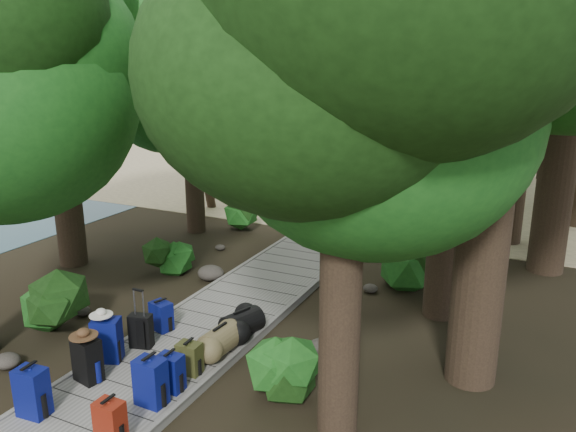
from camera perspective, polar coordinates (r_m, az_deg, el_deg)
The scene contains 48 objects.
ground at distance 11.40m, azimuth -4.26°, elevation -8.77°, with size 120.00×120.00×0.00m, color black.
sand_beach at distance 25.94m, azimuth 13.62°, elevation 4.80°, with size 40.00×22.00×0.02m, color #C9B887.
water_bay at distance 50.62m, azimuth -22.19°, elevation 9.21°, with size 50.00×60.00×0.02m, color #2B4F5A.
distant_hill at distance 72.90m, azimuth -13.05°, elevation 11.59°, with size 32.00×16.00×12.00m, color black.
boardwalk at distance 12.18m, azimuth -1.92°, elevation -6.77°, with size 2.00×12.00×0.12m, color gray.
backpack_left_a at distance 8.47m, azimuth -24.58°, elevation -15.76°, with size 0.40×0.28×0.75m, color navy, non-canonical shape.
backpack_left_b at distance 8.98m, azimuth -19.74°, elevation -13.38°, with size 0.40×0.28×0.74m, color black, non-canonical shape.
backpack_left_c at distance 9.41m, azimuth -17.91°, elevation -11.68°, with size 0.42×0.30×0.78m, color navy, non-canonical shape.
backpack_left_d at distance 10.20m, azimuth -12.75°, elevation -9.73°, with size 0.37×0.27×0.57m, color navy, non-canonical shape.
backpack_right_a at distance 7.65m, azimuth -17.63°, elevation -19.17°, with size 0.35×0.25×0.63m, color maroon, non-canonical shape.
backpack_right_b at distance 8.19m, azimuth -13.79°, elevation -15.83°, with size 0.41×0.29×0.74m, color navy, non-canonical shape.
backpack_right_c at distance 8.46m, azimuth -11.84°, elevation -15.13°, with size 0.36×0.25×0.61m, color navy, non-canonical shape.
backpack_right_d at distance 8.83m, azimuth -9.99°, elevation -13.88°, with size 0.35×0.25×0.54m, color #3F441F, non-canonical shape.
duffel_right_khaki at distance 9.30m, azimuth -6.89°, elevation -12.44°, with size 0.45×0.68×0.45m, color olive, non-canonical shape.
duffel_right_black at distance 9.82m, azimuth -4.69°, elevation -10.81°, with size 0.44×0.70×0.44m, color black, non-canonical shape.
suitcase_on_boardwalk at distance 9.70m, azimuth -14.71°, elevation -11.22°, with size 0.37×0.20×0.57m, color black, non-canonical shape.
lone_suitcase_on_sand at distance 18.39m, azimuth 9.45°, elevation 1.81°, with size 0.44×0.25×0.70m, color black, non-canonical shape.
hat_brown at distance 8.75m, azimuth -20.09°, elevation -11.02°, with size 0.41×0.41×0.12m, color #51351E, non-canonical shape.
hat_white at distance 9.22m, azimuth -18.49°, elevation -9.21°, with size 0.36×0.36×0.12m, color silver, non-canonical shape.
kayak at distance 20.87m, azimuth 2.69°, elevation 3.08°, with size 0.62×2.85×0.28m, color #AB170E.
sun_lounger at distance 18.93m, azimuth 20.63°, elevation 1.28°, with size 0.62×1.92×0.62m, color silver, non-canonical shape.
tree_right_a at distance 6.49m, azimuth 5.77°, elevation 7.24°, with size 4.52×4.52×7.54m, color black, non-canonical shape.
tree_right_b at distance 8.11m, azimuth 21.28°, elevation 19.50°, with size 6.04×6.04×10.79m, color black, non-canonical shape.
tree_right_c at distance 10.24m, azimuth 16.92°, elevation 14.05°, with size 5.24×5.24×9.07m, color black, non-canonical shape.
tree_right_e at distance 15.36m, azimuth 23.14°, elevation 14.53°, with size 5.25×5.25×9.45m, color black, non-canonical shape.
tree_left_b at distance 13.59m, azimuth -22.79°, elevation 13.94°, with size 5.08×5.08×9.15m, color black, non-canonical shape.
tree_left_c at distance 15.46m, azimuth -9.88°, elevation 11.80°, with size 4.28×4.28×7.45m, color black, non-canonical shape.
tree_back_a at distance 24.26m, azimuth 9.96°, elevation 15.33°, with size 5.38×5.38×9.32m, color black, non-canonical shape.
tree_back_b at distance 24.64m, azimuth 18.55°, elevation 14.44°, with size 5.05×5.05×9.02m, color black, non-canonical shape.
tree_back_c at distance 24.54m, azimuth 25.63°, elevation 12.81°, with size 4.57×4.57×8.23m, color black, non-canonical shape.
tree_back_d at distance 26.01m, azimuth 2.15°, elevation 14.99°, with size 5.28×5.28×8.80m, color black, non-canonical shape.
palm_right_a at distance 14.57m, azimuth 16.16°, elevation 12.22°, with size 4.68×4.68×7.97m, color #134516, non-canonical shape.
palm_right_b at distance 20.24m, azimuth 26.82°, elevation 11.48°, with size 3.94×3.94×7.61m, color #134516, non-canonical shape.
palm_right_c at distance 21.59m, azimuth 18.20°, elevation 10.76°, with size 3.96×3.96×6.29m, color #134516, non-canonical shape.
palm_left_a at distance 18.15m, azimuth -8.82°, elevation 10.58°, with size 3.97×3.97×6.31m, color #134516, non-canonical shape.
rock_left_a at distance 10.16m, azimuth -26.64°, elevation -13.02°, with size 0.42×0.38×0.23m, color #4C473F, non-canonical shape.
rock_left_b at distance 11.50m, azimuth -20.23°, elevation -9.02°, with size 0.34×0.31×0.19m, color #4C473F, non-canonical shape.
rock_left_c at distance 12.53m, azimuth -7.86°, elevation -5.75°, with size 0.59×0.53×0.33m, color #4C473F, non-canonical shape.
rock_left_d at distance 14.43m, azimuth -6.90°, elevation -3.19°, with size 0.26×0.23×0.14m, color #4C473F, non-canonical shape.
rock_right_b at distance 9.51m, azimuth 3.52°, elevation -13.16°, with size 0.47×0.42×0.26m, color #4C473F, non-canonical shape.
rock_right_c at distance 11.95m, azimuth 8.38°, elevation -7.27°, with size 0.31×0.28×0.17m, color #4C473F, non-canonical shape.
rock_right_d at distance 14.43m, azimuth 13.12°, elevation -3.12°, with size 0.59×0.53×0.33m, color #4C473F, non-canonical shape.
shrub_left_a at distance 10.89m, azimuth -23.02°, elevation -8.02°, with size 1.26×1.26×1.13m, color #1A5519, non-canonical shape.
shrub_left_b at distance 12.95m, azimuth -12.00°, elevation -4.14°, with size 0.88×0.88×0.79m, color #1A5519, non-canonical shape.
shrub_left_c at distance 15.83m, azimuth -4.75°, elevation 0.21°, with size 1.12×1.12×1.00m, color #1A5519, non-canonical shape.
shrub_right_a at distance 8.21m, azimuth -0.40°, elevation -15.63°, with size 0.99×0.99×0.89m, color #1A5519, non-canonical shape.
shrub_right_b at distance 12.28m, azimuth 11.88°, elevation -4.32°, with size 1.29×1.29×1.16m, color #1A5519, non-canonical shape.
shrub_right_c at distance 15.38m, azimuth 12.15°, elevation -1.03°, with size 0.85×0.85×0.76m, color #1A5519, non-canonical shape.
Camera 1 is at (5.23, -8.97, 4.71)m, focal length 35.00 mm.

